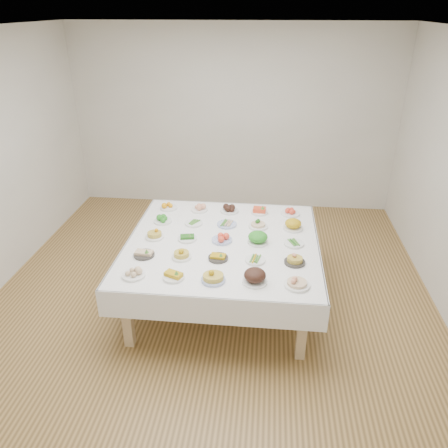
# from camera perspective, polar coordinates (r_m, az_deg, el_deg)

# --- Properties ---
(room_envelope) EXTENTS (5.02, 5.02, 2.81)m
(room_envelope) POSITION_cam_1_polar(r_m,az_deg,el_deg) (4.41, -1.64, 11.45)
(room_envelope) COLOR #A57E44
(room_envelope) RESTS_ON ground
(display_table) EXTENTS (2.03, 2.03, 0.75)m
(display_table) POSITION_cam_1_polar(r_m,az_deg,el_deg) (4.66, -0.19, -3.03)
(display_table) COLOR white
(display_table) RESTS_ON ground
(dish_0) EXTENTS (0.21, 0.21, 0.09)m
(dish_0) POSITION_cam_1_polar(r_m,az_deg,el_deg) (4.12, -11.74, -6.24)
(dish_0) COLOR white
(dish_0) RESTS_ON display_table
(dish_1) EXTENTS (0.20, 0.20, 0.09)m
(dish_1) POSITION_cam_1_polar(r_m,az_deg,el_deg) (4.04, -6.61, -6.65)
(dish_1) COLOR white
(dish_1) RESTS_ON display_table
(dish_2) EXTENTS (0.22, 0.22, 0.13)m
(dish_2) POSITION_cam_1_polar(r_m,az_deg,el_deg) (3.96, -1.42, -6.68)
(dish_2) COLOR #4C66B2
(dish_2) RESTS_ON display_table
(dish_3) EXTENTS (0.22, 0.22, 0.14)m
(dish_3) POSITION_cam_1_polar(r_m,az_deg,el_deg) (3.94, 4.06, -6.82)
(dish_3) COLOR white
(dish_3) RESTS_ON display_table
(dish_4) EXTENTS (0.23, 0.23, 0.13)m
(dish_4) POSITION_cam_1_polar(r_m,az_deg,el_deg) (3.94, 9.54, -7.26)
(dish_4) COLOR white
(dish_4) RESTS_ON display_table
(dish_5) EXTENTS (0.20, 0.20, 0.10)m
(dish_5) POSITION_cam_1_polar(r_m,az_deg,el_deg) (4.42, -10.42, -3.66)
(dish_5) COLOR #2D2A28
(dish_5) RESTS_ON display_table
(dish_6) EXTENTS (0.19, 0.19, 0.10)m
(dish_6) POSITION_cam_1_polar(r_m,az_deg,el_deg) (4.33, -5.58, -3.94)
(dish_6) COLOR white
(dish_6) RESTS_ON display_table
(dish_7) EXTENTS (0.19, 0.19, 0.08)m
(dish_7) POSITION_cam_1_polar(r_m,az_deg,el_deg) (4.30, -0.78, -4.29)
(dish_7) COLOR #2D2A28
(dish_7) RESTS_ON display_table
(dish_8) EXTENTS (0.19, 0.19, 0.05)m
(dish_8) POSITION_cam_1_polar(r_m,az_deg,el_deg) (4.28, 4.09, -4.65)
(dish_8) COLOR white
(dish_8) RESTS_ON display_table
(dish_9) EXTENTS (0.20, 0.20, 0.11)m
(dish_9) POSITION_cam_1_polar(r_m,az_deg,el_deg) (4.28, 9.23, -4.57)
(dish_9) COLOR #2D2A28
(dish_9) RESTS_ON display_table
(dish_10) EXTENTS (0.20, 0.20, 0.11)m
(dish_10) POSITION_cam_1_polar(r_m,az_deg,el_deg) (4.73, -9.07, -1.29)
(dish_10) COLOR white
(dish_10) RESTS_ON display_table
(dish_11) EXTENTS (0.20, 0.20, 0.08)m
(dish_11) POSITION_cam_1_polar(r_m,az_deg,el_deg) (4.66, -4.82, -1.74)
(dish_11) COLOR white
(dish_11) RESTS_ON display_table
(dish_12) EXTENTS (0.21, 0.21, 0.10)m
(dish_12) POSITION_cam_1_polar(r_m,az_deg,el_deg) (4.60, -0.28, -1.74)
(dish_12) COLOR #4C66B2
(dish_12) RESTS_ON display_table
(dish_13) EXTENTS (0.24, 0.24, 0.14)m
(dish_13) POSITION_cam_1_polar(r_m,az_deg,el_deg) (4.57, 4.45, -1.74)
(dish_13) COLOR white
(dish_13) RESTS_ON display_table
(dish_14) EXTENTS (0.20, 0.20, 0.05)m
(dish_14) POSITION_cam_1_polar(r_m,az_deg,el_deg) (4.61, 9.11, -2.49)
(dish_14) COLOR white
(dish_14) RESTS_ON display_table
(dish_15) EXTENTS (0.20, 0.20, 0.09)m
(dish_15) POSITION_cam_1_polar(r_m,az_deg,el_deg) (5.06, -8.03, 0.65)
(dish_15) COLOR white
(dish_15) RESTS_ON display_table
(dish_16) EXTENTS (0.20, 0.20, 0.04)m
(dish_16) POSITION_cam_1_polar(r_m,az_deg,el_deg) (4.98, -3.98, 0.15)
(dish_16) COLOR white
(dish_16) RESTS_ON display_table
(dish_17) EXTENTS (0.22, 0.22, 0.05)m
(dish_17) POSITION_cam_1_polar(r_m,az_deg,el_deg) (4.94, 0.38, 0.05)
(dish_17) COLOR #4C66B2
(dish_17) RESTS_ON display_table
(dish_18) EXTENTS (0.21, 0.21, 0.12)m
(dish_18) POSITION_cam_1_polar(r_m,az_deg,el_deg) (4.90, 4.49, 0.13)
(dish_18) COLOR white
(dish_18) RESTS_ON display_table
(dish_19) EXTENTS (0.22, 0.22, 0.13)m
(dish_19) POSITION_cam_1_polar(r_m,az_deg,el_deg) (4.91, 9.02, 0.02)
(dish_19) COLOR white
(dish_19) RESTS_ON display_table
(dish_20) EXTENTS (0.21, 0.21, 0.10)m
(dish_20) POSITION_cam_1_polar(r_m,az_deg,el_deg) (5.39, -7.26, 2.42)
(dish_20) COLOR white
(dish_20) RESTS_ON display_table
(dish_21) EXTENTS (0.20, 0.20, 0.09)m
(dish_21) POSITION_cam_1_polar(r_m,az_deg,el_deg) (5.30, -3.24, 2.13)
(dish_21) COLOR white
(dish_21) RESTS_ON display_table
(dish_22) EXTENTS (0.22, 0.22, 0.10)m
(dish_22) POSITION_cam_1_polar(r_m,az_deg,el_deg) (5.26, 0.73, 2.05)
(dish_22) COLOR white
(dish_22) RESTS_ON display_table
(dish_23) EXTENTS (0.20, 0.20, 0.09)m
(dish_23) POSITION_cam_1_polar(r_m,az_deg,el_deg) (5.24, 4.65, 1.79)
(dish_23) COLOR white
(dish_23) RESTS_ON display_table
(dish_24) EXTENTS (0.22, 0.22, 0.09)m
(dish_24) POSITION_cam_1_polar(r_m,az_deg,el_deg) (5.26, 8.66, 1.62)
(dish_24) COLOR white
(dish_24) RESTS_ON display_table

